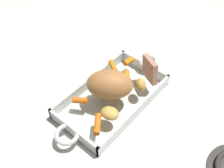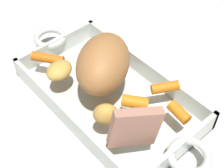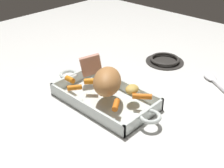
# 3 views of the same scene
# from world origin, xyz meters

# --- Properties ---
(ground_plane) EXTENTS (2.35, 2.35, 0.00)m
(ground_plane) POSITION_xyz_m (0.00, 0.00, 0.00)
(ground_plane) COLOR silver
(roasting_dish) EXTENTS (0.49, 0.21, 0.05)m
(roasting_dish) POSITION_xyz_m (0.00, 0.00, 0.02)
(roasting_dish) COLOR silver
(roasting_dish) RESTS_ON ground_plane
(pork_roast) EXTENTS (0.17, 0.18, 0.09)m
(pork_roast) POSITION_xyz_m (-0.01, 0.00, 0.09)
(pork_roast) COLOR #B2753F
(pork_roast) RESTS_ON roasting_dish
(roast_slice_thin) EXTENTS (0.06, 0.09, 0.09)m
(roast_slice_thin) POSITION_xyz_m (0.13, -0.06, 0.09)
(roast_slice_thin) COLOR tan
(roast_slice_thin) RESTS_ON roasting_dish
(baby_carrot_southwest) EXTENTS (0.04, 0.06, 0.02)m
(baby_carrot_southwest) POSITION_xyz_m (0.09, 0.07, 0.06)
(baby_carrot_southwest) COLOR orange
(baby_carrot_southwest) RESTS_ON roasting_dish
(baby_carrot_northwest) EXTENTS (0.05, 0.05, 0.03)m
(baby_carrot_northwest) POSITION_xyz_m (0.07, -0.00, 0.06)
(baby_carrot_northwest) COLOR orange
(baby_carrot_northwest) RESTS_ON roasting_dish
(baby_carrot_center_left) EXTENTS (0.07, 0.06, 0.02)m
(baby_carrot_center_left) POSITION_xyz_m (-0.13, -0.05, 0.06)
(baby_carrot_center_left) COLOR orange
(baby_carrot_center_left) RESTS_ON roasting_dish
(baby_carrot_short) EXTENTS (0.05, 0.02, 0.02)m
(baby_carrot_short) POSITION_xyz_m (0.14, 0.04, 0.06)
(baby_carrot_short) COLOR orange
(baby_carrot_short) RESTS_ON roasting_dish
(baby_carrot_northeast) EXTENTS (0.04, 0.05, 0.02)m
(baby_carrot_northeast) POSITION_xyz_m (-0.10, 0.05, 0.06)
(baby_carrot_northeast) COLOR orange
(baby_carrot_northeast) RESTS_ON roasting_dish
(potato_halved) EXTENTS (0.05, 0.06, 0.04)m
(potato_halved) POSITION_xyz_m (0.07, -0.06, 0.07)
(potato_halved) COLOR gold
(potato_halved) RESTS_ON roasting_dish
(potato_golden_small) EXTENTS (0.06, 0.07, 0.03)m
(potato_golden_small) POSITION_xyz_m (-0.08, -0.06, 0.06)
(potato_golden_small) COLOR gold
(potato_golden_small) RESTS_ON roasting_dish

